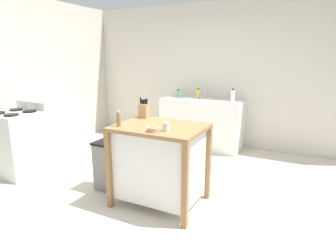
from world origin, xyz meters
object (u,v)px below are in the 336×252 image
Objects in this scene: kitchen_island at (160,161)px; sink_faucet at (205,92)px; drinking_cup at (166,127)px; bottle_spray_cleaner at (198,94)px; pepper_grinder at (119,119)px; bowl_ceramic_wide at (153,129)px; trash_bin at (110,166)px; knife_block at (144,110)px; stove at (18,143)px; bottle_hand_soap at (179,94)px; bottle_dish_soap at (233,96)px.

kitchen_island is 2.41m from sink_faucet.
drinking_cup is 2.52m from bottle_spray_cleaner.
sink_faucet is at bearing 88.12° from pepper_grinder.
trash_bin is (-0.79, 0.26, -0.63)m from bowl_ceramic_wide.
sink_faucet is 0.13m from bottle_spray_cleaner.
kitchen_island is 3.86× the size of knife_block.
bowl_ceramic_wide is at bearing -82.06° from sink_faucet.
stove is (-1.82, 0.06, -0.55)m from pepper_grinder.
bottle_hand_soap is 2.77m from stove.
bottle_spray_cleaner is (0.31, 2.27, 0.66)m from trash_bin.
sink_faucet is (0.43, 2.33, 0.69)m from trash_bin.
bottle_dish_soap is at bearing -18.74° from sink_faucet.
bottle_spray_cleaner is at bearing 100.62° from bowl_ceramic_wide.
pepper_grinder reaches higher than drinking_cup.
trash_bin is at bearing -100.37° from sink_faucet.
knife_block is 1.98m from bottle_dish_soap.
kitchen_island is at bearing -82.69° from sink_faucet.
drinking_cup is 0.53× the size of bottle_hand_soap.
sink_faucet is at bearing 23.94° from bottle_hand_soap.
sink_faucet is 1.34× the size of bottle_hand_soap.
pepper_grinder reaches higher than trash_bin.
sink_faucet is at bearing 100.48° from drinking_cup.
kitchen_island is 7.89× the size of bowl_ceramic_wide.
kitchen_island is 11.09× the size of drinking_cup.
pepper_grinder is 2.50m from bottle_spray_cleaner.
bottle_dish_soap is (0.63, 1.88, -0.01)m from knife_block.
sink_faucet reaches higher than trash_bin.
bottle_hand_soap is (-0.02, 2.13, 0.65)m from trash_bin.
bottle_hand_soap is at bearing 108.77° from bowl_ceramic_wide.
bottle_hand_soap is 1.01m from bottle_dish_soap.
kitchen_island is 0.96× the size of stove.
pepper_grinder is at bearing 176.28° from bowl_ceramic_wide.
bottle_hand_soap is (-0.45, -0.20, -0.03)m from sink_faucet.
stove reaches higher than kitchen_island.
sink_faucet reaches higher than pepper_grinder.
kitchen_island is 5.07× the size of bottle_spray_cleaner.
pepper_grinder reaches higher than bottle_hand_soap.
drinking_cup is (0.10, 0.08, 0.02)m from bowl_ceramic_wide.
bottle_dish_soap reaches higher than bottle_hand_soap.
pepper_grinder is at bearing -89.32° from bottle_spray_cleaner.
bottle_spray_cleaner is at bearing 100.28° from kitchen_island.
knife_block reaches higher than stove.
stove is at bearing 177.97° from pepper_grinder.
bottle_hand_soap is at bearing -179.47° from bottle_dish_soap.
sink_faucet is at bearing 52.61° from stove.
knife_block is 0.69m from drinking_cup.
kitchen_island is 5.90× the size of bottle_hand_soap.
bottle_hand_soap is 0.86× the size of bottle_spray_cleaner.
bottle_dish_soap reaches higher than pepper_grinder.
bottle_spray_cleaner is at bearing 22.94° from bottle_hand_soap.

